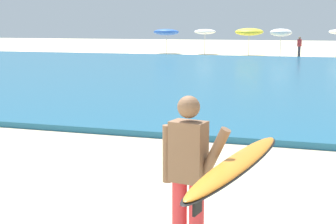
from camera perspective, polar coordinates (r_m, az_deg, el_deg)
The scene contains 7 objects.
sea at distance 23.99m, azimuth 11.86°, elevation 4.20°, with size 120.00×28.00×0.14m, color #1E6084.
surfer_with_board at distance 4.76m, azimuth 4.80°, elevation -6.72°, with size 1.13×2.32×1.73m.
beach_umbrella_0 at distance 43.36m, azimuth -0.20°, elevation 9.23°, with size 2.22×2.24×2.16m.
beach_umbrella_1 at distance 42.61m, azimuth 4.29°, elevation 9.26°, with size 1.84×1.85×2.12m.
beach_umbrella_2 at distance 40.90m, azimuth 9.38°, elevation 9.14°, with size 2.29×2.31×2.23m.
beach_umbrella_3 at distance 39.70m, azimuth 12.94°, elevation 8.96°, with size 1.71×1.71×2.17m.
beachgoer_near_row_mid at distance 38.89m, azimuth 14.97°, elevation 7.35°, with size 0.32×0.20×1.58m.
Camera 1 is at (2.37, -4.00, 2.39)m, focal length 52.63 mm.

